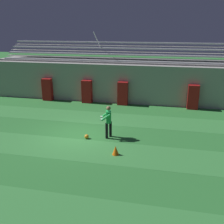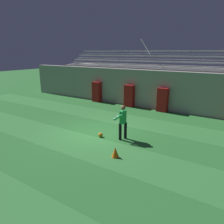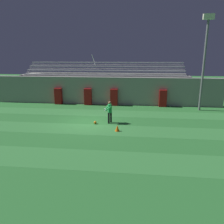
% 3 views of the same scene
% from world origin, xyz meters
% --- Properties ---
extents(ground_plane, '(80.00, 80.00, 0.00)m').
position_xyz_m(ground_plane, '(0.00, 0.00, 0.00)').
color(ground_plane, '#2D7533').
extents(turf_stripe_near, '(28.00, 2.21, 0.01)m').
position_xyz_m(turf_stripe_near, '(0.00, -6.00, 0.00)').
color(turf_stripe_near, '#38843D').
rests_on(turf_stripe_near, ground).
extents(turf_stripe_mid, '(28.00, 2.21, 0.01)m').
position_xyz_m(turf_stripe_mid, '(0.00, -1.59, 0.00)').
color(turf_stripe_mid, '#38843D').
rests_on(turf_stripe_mid, ground).
extents(turf_stripe_far, '(28.00, 2.21, 0.01)m').
position_xyz_m(turf_stripe_far, '(0.00, 2.82, 0.00)').
color(turf_stripe_far, '#38843D').
rests_on(turf_stripe_far, ground).
extents(back_wall, '(24.00, 0.60, 2.80)m').
position_xyz_m(back_wall, '(0.00, 6.50, 1.40)').
color(back_wall, '#999691').
rests_on(back_wall, ground).
extents(padding_pillar_gate_left, '(0.72, 0.44, 1.66)m').
position_xyz_m(padding_pillar_gate_left, '(-1.34, 5.95, 0.83)').
color(padding_pillar_gate_left, maroon).
rests_on(padding_pillar_gate_left, ground).
extents(padding_pillar_gate_right, '(0.72, 0.44, 1.66)m').
position_xyz_m(padding_pillar_gate_right, '(1.34, 5.95, 0.83)').
color(padding_pillar_gate_right, maroon).
rests_on(padding_pillar_gate_right, ground).
extents(padding_pillar_far_left, '(0.72, 0.44, 1.66)m').
position_xyz_m(padding_pillar_far_left, '(-4.47, 5.95, 0.83)').
color(padding_pillar_far_left, maroon).
rests_on(padding_pillar_far_left, ground).
extents(padding_pillar_far_right, '(0.72, 0.44, 1.66)m').
position_xyz_m(padding_pillar_far_right, '(6.17, 5.95, 0.83)').
color(padding_pillar_far_right, maroon).
rests_on(padding_pillar_far_right, ground).
extents(bleacher_stand, '(18.00, 3.35, 5.03)m').
position_xyz_m(bleacher_stand, '(-0.00, 8.49, 1.50)').
color(bleacher_stand, '#999691').
rests_on(bleacher_stand, ground).
extents(floodlight_pole, '(0.90, 0.36, 8.30)m').
position_xyz_m(floodlight_pole, '(9.41, 4.87, 5.23)').
color(floodlight_pole, slate).
rests_on(floodlight_pole, ground).
extents(goalkeeper, '(0.62, 0.68, 1.67)m').
position_xyz_m(goalkeeper, '(1.62, 0.04, 0.95)').
color(goalkeeper, black).
rests_on(goalkeeper, ground).
extents(soccer_ball, '(0.22, 0.22, 0.22)m').
position_xyz_m(soccer_ball, '(0.58, -0.34, 0.11)').
color(soccer_ball, orange).
rests_on(soccer_ball, ground).
extents(traffic_cone, '(0.30, 0.30, 0.42)m').
position_xyz_m(traffic_cone, '(2.36, -1.74, 0.21)').
color(traffic_cone, orange).
rests_on(traffic_cone, ground).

